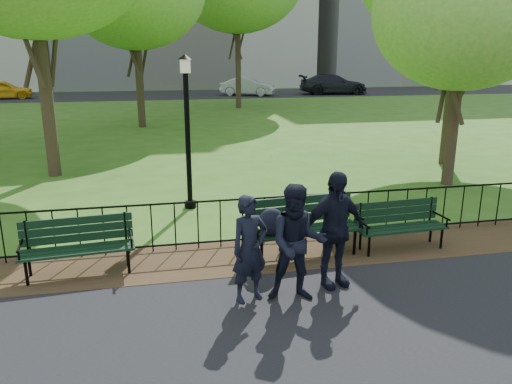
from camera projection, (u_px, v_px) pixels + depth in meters
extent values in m
plane|color=#335716|center=(281.00, 295.00, 7.23)|extent=(120.00, 120.00, 0.00)
cube|color=#332214|center=(259.00, 254.00, 8.64)|extent=(60.00, 1.60, 0.01)
cube|color=black|center=(172.00, 95.00, 40.20)|extent=(70.00, 9.00, 0.01)
cylinder|color=black|center=(253.00, 199.00, 8.88)|extent=(24.00, 0.04, 0.04)
cylinder|color=black|center=(253.00, 238.00, 9.08)|extent=(24.00, 0.04, 0.04)
cylinder|color=black|center=(253.00, 221.00, 8.99)|extent=(0.02, 0.02, 0.90)
cube|color=black|center=(305.00, 230.00, 8.44)|extent=(1.99, 0.72, 0.04)
cube|color=black|center=(299.00, 205.00, 8.59)|extent=(1.94, 0.25, 0.49)
cylinder|color=black|center=(262.00, 254.00, 8.08)|extent=(0.05, 0.05, 0.49)
cylinder|color=black|center=(355.00, 242.00, 8.57)|extent=(0.05, 0.05, 0.49)
cylinder|color=black|center=(254.00, 245.00, 8.43)|extent=(0.05, 0.05, 0.49)
cylinder|color=black|center=(344.00, 235.00, 8.93)|extent=(0.05, 0.05, 0.49)
cylinder|color=black|center=(254.00, 225.00, 8.11)|extent=(0.11, 0.61, 0.04)
cylinder|color=black|center=(354.00, 214.00, 8.66)|extent=(0.11, 0.61, 0.04)
ellipsoid|color=black|center=(272.00, 222.00, 8.08)|extent=(0.45, 0.34, 0.47)
cube|color=black|center=(78.00, 250.00, 7.75)|extent=(1.75, 0.61, 0.04)
cube|color=black|center=(77.00, 225.00, 7.89)|extent=(1.71, 0.19, 0.43)
cylinder|color=black|center=(26.00, 273.00, 7.44)|extent=(0.05, 0.05, 0.43)
cylinder|color=black|center=(129.00, 262.00, 7.86)|extent=(0.05, 0.05, 0.43)
cylinder|color=black|center=(29.00, 264.00, 7.76)|extent=(0.05, 0.05, 0.43)
cylinder|color=black|center=(127.00, 253.00, 8.17)|extent=(0.05, 0.05, 0.43)
cylinder|color=black|center=(20.00, 246.00, 7.48)|extent=(0.09, 0.53, 0.04)
cylinder|color=black|center=(131.00, 235.00, 7.93)|extent=(0.09, 0.53, 0.04)
cube|color=black|center=(402.00, 228.00, 8.77)|extent=(1.66, 0.53, 0.04)
cube|color=black|center=(396.00, 207.00, 8.90)|extent=(1.63, 0.13, 0.41)
cylinder|color=black|center=(369.00, 246.00, 8.50)|extent=(0.05, 0.05, 0.41)
cylinder|color=black|center=(441.00, 239.00, 8.85)|extent=(0.05, 0.05, 0.41)
cylinder|color=black|center=(360.00, 240.00, 8.80)|extent=(0.05, 0.05, 0.41)
cylinder|color=black|center=(431.00, 232.00, 9.15)|extent=(0.05, 0.05, 0.41)
cylinder|color=black|center=(362.00, 223.00, 8.53)|extent=(0.07, 0.51, 0.04)
cylinder|color=black|center=(441.00, 216.00, 8.92)|extent=(0.07, 0.51, 0.04)
cylinder|color=black|center=(190.00, 204.00, 11.25)|extent=(0.26, 0.26, 0.15)
cylinder|color=black|center=(188.00, 142.00, 10.86)|extent=(0.11, 0.11, 3.02)
cube|color=beige|center=(185.00, 66.00, 10.42)|extent=(0.21, 0.21, 0.28)
cone|color=black|center=(185.00, 57.00, 10.37)|extent=(0.30, 0.30, 0.11)
cylinder|color=#2D2116|center=(47.00, 104.00, 13.63)|extent=(0.35, 0.35, 4.00)
cylinder|color=#2D2116|center=(452.00, 134.00, 12.90)|extent=(0.30, 0.30, 2.66)
ellipsoid|color=#54A531|center=(465.00, 11.00, 12.07)|extent=(4.48, 4.48, 3.81)
cylinder|color=#2D2116|center=(450.00, 104.00, 15.17)|extent=(0.32, 0.32, 3.69)
cylinder|color=#2D2116|center=(140.00, 86.00, 22.70)|extent=(0.35, 0.35, 3.73)
cylinder|color=#2D2116|center=(238.00, 68.00, 30.32)|extent=(0.33, 0.33, 4.77)
imported|color=black|center=(250.00, 249.00, 6.89)|extent=(0.65, 0.53, 1.53)
imported|color=black|center=(297.00, 243.00, 6.88)|extent=(0.88, 0.57, 1.68)
imported|color=black|center=(334.00, 230.00, 7.30)|extent=(1.10, 0.64, 1.76)
imported|color=gold|center=(3.00, 90.00, 36.40)|extent=(4.11, 2.13, 1.34)
imported|color=#A8ABAF|center=(248.00, 87.00, 39.20)|extent=(4.44, 3.03, 1.39)
imported|color=black|center=(333.00, 84.00, 40.44)|extent=(5.63, 2.73, 1.58)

